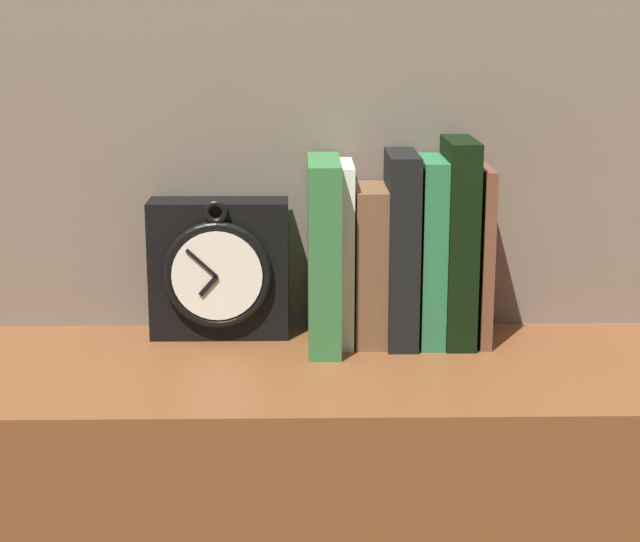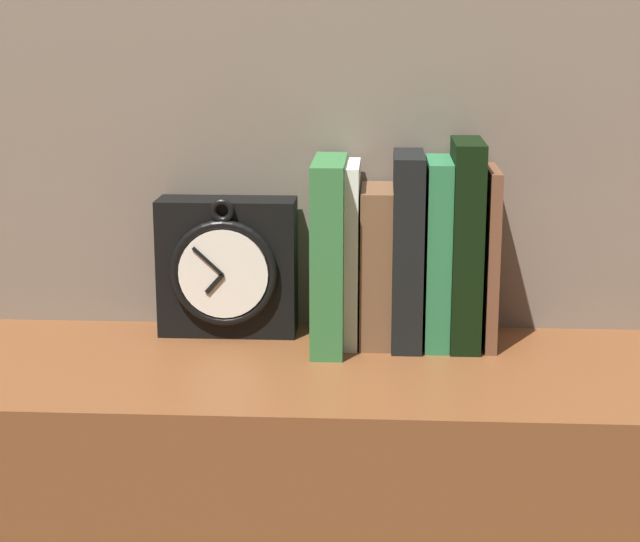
{
  "view_description": "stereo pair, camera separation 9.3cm",
  "coord_description": "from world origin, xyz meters",
  "views": [
    {
      "loc": [
        -0.02,
        -1.22,
        1.25
      ],
      "look_at": [
        0.0,
        0.0,
        0.95
      ],
      "focal_mm": 60.0,
      "sensor_mm": 36.0,
      "label": 1
    },
    {
      "loc": [
        0.07,
        -1.22,
        1.25
      ],
      "look_at": [
        0.0,
        0.0,
        0.95
      ],
      "focal_mm": 60.0,
      "sensor_mm": 36.0,
      "label": 2
    }
  ],
  "objects": [
    {
      "name": "book_slot0_green",
      "position": [
        0.01,
        0.09,
        0.95
      ],
      "size": [
        0.04,
        0.15,
        0.24
      ],
      "color": "#316F38",
      "rests_on": "bookshelf"
    },
    {
      "name": "book_slot2_brown",
      "position": [
        0.07,
        0.11,
        0.94
      ],
      "size": [
        0.04,
        0.11,
        0.2
      ],
      "color": "brown",
      "rests_on": "bookshelf"
    },
    {
      "name": "book_slot4_green",
      "position": [
        0.14,
        0.1,
        0.95
      ],
      "size": [
        0.03,
        0.12,
        0.24
      ],
      "color": "#2A7242",
      "rests_on": "bookshelf"
    },
    {
      "name": "book_slot3_black",
      "position": [
        0.1,
        0.1,
        0.96
      ],
      "size": [
        0.04,
        0.12,
        0.24
      ],
      "color": "black",
      "rests_on": "bookshelf"
    },
    {
      "name": "book_slot1_white",
      "position": [
        0.03,
        0.11,
        0.95
      ],
      "size": [
        0.02,
        0.11,
        0.23
      ],
      "color": "white",
      "rests_on": "bookshelf"
    },
    {
      "name": "book_slot5_black",
      "position": [
        0.18,
        0.1,
        0.97
      ],
      "size": [
        0.04,
        0.12,
        0.26
      ],
      "color": "black",
      "rests_on": "bookshelf"
    },
    {
      "name": "book_slot6_brown",
      "position": [
        0.21,
        0.1,
        0.95
      ],
      "size": [
        0.01,
        0.11,
        0.22
      ],
      "color": "brown",
      "rests_on": "bookshelf"
    },
    {
      "name": "clock",
      "position": [
        -0.13,
        0.12,
        0.93
      ],
      "size": [
        0.18,
        0.08,
        0.19
      ],
      "color": "black",
      "rests_on": "bookshelf"
    }
  ]
}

